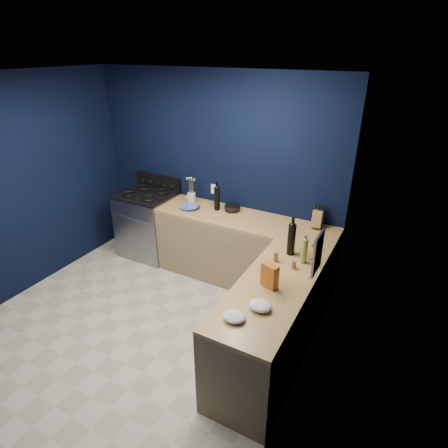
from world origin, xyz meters
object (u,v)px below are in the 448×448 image
Objects in this scene: gas_range at (149,225)px; utensil_crock at (192,198)px; knife_block at (318,218)px; crouton_bag at (270,276)px; plate_stack at (189,207)px.

gas_range is 0.86m from utensil_crock.
knife_block is 0.89× the size of crouton_bag.
knife_block is at bearing 2.98° from utensil_crock.
knife_block and crouton_bag have the same top height.
knife_block reaches higher than gas_range.
crouton_bag is at bearing -38.20° from utensil_crock.
knife_block is at bearing 9.37° from plate_stack.
utensil_crock is 0.60× the size of crouton_bag.
gas_range is at bearing 174.30° from crouton_bag.
knife_block is (1.63, 0.27, 0.09)m from plate_stack.
plate_stack is 1.09× the size of crouton_bag.
gas_range is at bearing 177.15° from plate_stack.
plate_stack is 1.23× the size of knife_block.
crouton_bag reaches higher than plate_stack.
plate_stack is at bearing 165.35° from crouton_bag.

